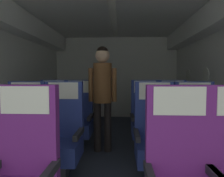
# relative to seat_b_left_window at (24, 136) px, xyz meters

# --- Properties ---
(ground) EXTENTS (3.67, 6.06, 0.02)m
(ground) POSITION_rel_seat_b_left_window_xyz_m (1.00, 0.45, -0.47)
(ground) COLOR #2D3342
(fuselage_shell) EXTENTS (3.55, 5.71, 2.31)m
(fuselage_shell) POSITION_rel_seat_b_left_window_xyz_m (1.00, 0.74, 1.18)
(fuselage_shell) COLOR silver
(fuselage_shell) RESTS_ON ground
(seat_b_left_window) EXTENTS (0.48, 0.47, 1.10)m
(seat_b_left_window) POSITION_rel_seat_b_left_window_xyz_m (0.00, 0.00, 0.00)
(seat_b_left_window) COLOR #38383D
(seat_b_left_window) RESTS_ON ground
(seat_b_left_aisle) EXTENTS (0.48, 0.47, 1.10)m
(seat_b_left_aisle) POSITION_rel_seat_b_left_window_xyz_m (0.46, -0.00, 0.00)
(seat_b_left_aisle) COLOR #38383D
(seat_b_left_aisle) RESTS_ON ground
(seat_b_right_aisle) EXTENTS (0.48, 0.47, 1.10)m
(seat_b_right_aisle) POSITION_rel_seat_b_left_window_xyz_m (2.01, -0.00, 0.00)
(seat_b_right_aisle) COLOR #38383D
(seat_b_right_aisle) RESTS_ON ground
(seat_b_right_window) EXTENTS (0.48, 0.47, 1.10)m
(seat_b_right_window) POSITION_rel_seat_b_left_window_xyz_m (1.54, -0.01, 0.00)
(seat_b_right_window) COLOR #38383D
(seat_b_right_window) RESTS_ON ground
(seat_c_left_window) EXTENTS (0.48, 0.47, 1.10)m
(seat_c_left_window) POSITION_rel_seat_b_left_window_xyz_m (0.01, 0.92, 0.00)
(seat_c_left_window) COLOR #38383D
(seat_c_left_window) RESTS_ON ground
(seat_c_left_aisle) EXTENTS (0.48, 0.47, 1.10)m
(seat_c_left_aisle) POSITION_rel_seat_b_left_window_xyz_m (0.45, 0.91, 0.00)
(seat_c_left_aisle) COLOR #38383D
(seat_c_left_aisle) RESTS_ON ground
(seat_c_right_aisle) EXTENTS (0.48, 0.47, 1.10)m
(seat_c_right_aisle) POSITION_rel_seat_b_left_window_xyz_m (1.99, 0.90, 0.00)
(seat_c_right_aisle) COLOR #38383D
(seat_c_right_aisle) RESTS_ON ground
(seat_c_right_window) EXTENTS (0.48, 0.47, 1.10)m
(seat_c_right_window) POSITION_rel_seat_b_left_window_xyz_m (1.55, 0.92, 0.00)
(seat_c_right_window) COLOR #38383D
(seat_c_right_window) RESTS_ON ground
(flight_attendant) EXTENTS (0.43, 0.28, 1.61)m
(flight_attendant) POSITION_rel_seat_b_left_window_xyz_m (0.87, 0.73, 0.54)
(flight_attendant) COLOR black
(flight_attendant) RESTS_ON ground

